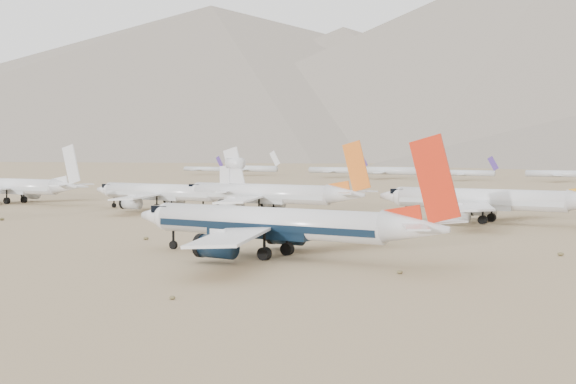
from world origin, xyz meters
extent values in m
plane|color=#7E6549|center=(0.00, 0.00, 0.00)|extent=(7000.00, 7000.00, 0.00)
cylinder|color=white|center=(0.65, 6.51, 5.25)|extent=(38.62, 4.56, 4.56)
cube|color=black|center=(0.65, 6.51, 4.68)|extent=(37.85, 4.63, 1.03)
sphere|color=white|center=(-18.66, 6.51, 5.25)|extent=(4.56, 4.56, 4.56)
cube|color=black|center=(-19.35, 6.51, 6.50)|extent=(3.20, 2.97, 1.14)
cone|color=white|center=(24.52, 6.51, 5.59)|extent=(9.65, 4.56, 4.56)
cube|color=white|center=(3.63, -7.04, 4.45)|extent=(14.91, 23.50, 0.71)
cube|color=white|center=(26.39, 2.07, 6.16)|extent=(6.13, 8.02, 0.27)
cylinder|color=black|center=(-1.50, -2.98, 2.39)|extent=(5.36, 3.29, 3.29)
cube|color=white|center=(3.63, 20.06, 4.45)|extent=(14.91, 23.50, 0.71)
cube|color=white|center=(26.39, 10.95, 6.16)|extent=(6.13, 8.02, 0.27)
cylinder|color=black|center=(-1.50, 16.00, 2.39)|extent=(5.36, 3.29, 3.29)
cube|color=red|center=(27.20, 6.51, 12.25)|extent=(7.32, 0.37, 12.06)
cylinder|color=black|center=(-17.52, 6.51, 0.68)|extent=(1.37, 0.57, 1.37)
cylinder|color=black|center=(2.26, 3.32, 0.96)|extent=(1.92, 1.14, 1.92)
cylinder|color=black|center=(2.26, 9.71, 0.96)|extent=(1.92, 1.14, 1.92)
cylinder|color=white|center=(9.85, 79.12, 5.26)|extent=(37.66, 4.58, 4.58)
cube|color=silver|center=(9.85, 79.12, 4.69)|extent=(36.91, 4.65, 1.03)
sphere|color=white|center=(-8.98, 79.12, 5.26)|extent=(4.58, 4.58, 4.58)
cube|color=black|center=(-9.67, 79.12, 6.52)|extent=(3.20, 2.97, 1.14)
cube|color=white|center=(12.75, 65.84, 4.46)|extent=(14.55, 22.92, 0.71)
cylinder|color=silver|center=(7.75, 69.80, 2.40)|extent=(5.23, 3.30, 3.30)
cube|color=white|center=(12.75, 92.39, 4.46)|extent=(14.55, 22.92, 0.71)
cylinder|color=silver|center=(7.75, 88.44, 2.40)|extent=(5.23, 3.30, 3.30)
cylinder|color=black|center=(-7.84, 79.12, 0.69)|extent=(1.37, 0.57, 1.37)
cylinder|color=black|center=(11.41, 75.91, 0.96)|extent=(1.92, 1.14, 1.92)
cylinder|color=black|center=(11.41, 82.32, 0.96)|extent=(1.92, 1.14, 1.92)
cylinder|color=white|center=(-43.24, 71.20, 5.39)|extent=(38.37, 4.69, 4.69)
cube|color=silver|center=(-43.24, 71.20, 4.81)|extent=(37.60, 4.76, 1.06)
sphere|color=white|center=(-62.43, 71.20, 5.39)|extent=(4.69, 4.69, 4.69)
cube|color=black|center=(-63.13, 71.20, 6.68)|extent=(3.28, 3.05, 1.17)
cone|color=white|center=(-19.53, 71.20, 5.74)|extent=(9.59, 4.69, 4.69)
cube|color=white|center=(-40.28, 57.67, 4.57)|extent=(14.82, 23.35, 0.72)
cube|color=white|center=(-17.67, 66.77, 6.33)|extent=(6.09, 7.96, 0.28)
cylinder|color=silver|center=(-45.38, 61.70, 2.46)|extent=(5.33, 3.38, 3.38)
cube|color=white|center=(-40.28, 84.74, 4.57)|extent=(14.82, 23.35, 0.72)
cube|color=white|center=(-17.67, 75.64, 6.33)|extent=(6.09, 7.96, 0.28)
cylinder|color=silver|center=(-45.38, 80.71, 2.46)|extent=(5.33, 3.38, 3.38)
cube|color=orange|center=(-16.87, 71.20, 12.39)|extent=(7.27, 0.38, 11.98)
cylinder|color=black|center=(-61.26, 71.20, 0.70)|extent=(1.41, 0.59, 1.41)
cylinder|color=black|center=(-41.65, 67.92, 0.98)|extent=(1.97, 1.17, 1.97)
cylinder|color=black|center=(-41.65, 74.49, 0.98)|extent=(1.97, 1.17, 1.97)
cylinder|color=white|center=(-75.61, 70.94, 4.92)|extent=(35.71, 4.28, 4.28)
cube|color=silver|center=(-75.61, 70.94, 4.38)|extent=(35.00, 4.34, 0.96)
sphere|color=white|center=(-93.46, 70.94, 4.92)|extent=(4.28, 4.28, 4.28)
cube|color=black|center=(-94.10, 70.94, 6.09)|extent=(2.99, 2.78, 1.07)
cone|color=white|center=(-53.54, 70.94, 5.24)|extent=(8.93, 4.28, 4.28)
cube|color=white|center=(-72.85, 58.38, 4.17)|extent=(13.79, 21.73, 0.67)
cube|color=white|center=(-51.80, 66.82, 5.77)|extent=(5.67, 7.41, 0.26)
cylinder|color=silver|center=(-77.59, 62.13, 2.24)|extent=(4.96, 3.08, 3.08)
cube|color=white|center=(-72.85, 83.49, 4.17)|extent=(13.79, 21.73, 0.67)
cube|color=white|center=(-51.80, 75.05, 5.77)|extent=(5.67, 7.41, 0.26)
cylinder|color=silver|center=(-77.59, 79.74, 2.24)|extent=(4.96, 3.08, 3.08)
cube|color=white|center=(-51.06, 70.94, 11.41)|extent=(6.77, 0.34, 11.15)
cylinder|color=white|center=(-50.81, 70.94, 12.78)|extent=(4.46, 2.77, 2.77)
cylinder|color=black|center=(-92.39, 70.94, 0.64)|extent=(1.28, 0.53, 1.28)
cylinder|color=black|center=(-74.12, 67.95, 0.90)|extent=(1.80, 1.07, 1.80)
cylinder|color=black|center=(-74.12, 73.93, 0.90)|extent=(1.80, 1.07, 1.80)
cylinder|color=white|center=(-132.07, 68.64, 5.24)|extent=(37.09, 4.56, 4.56)
cube|color=silver|center=(-132.07, 68.64, 4.67)|extent=(36.35, 4.63, 1.03)
cone|color=white|center=(-109.15, 68.64, 5.58)|extent=(9.27, 4.56, 4.56)
cube|color=white|center=(-107.34, 64.35, 6.15)|extent=(5.89, 7.70, 0.27)
cube|color=white|center=(-129.21, 81.74, 4.44)|extent=(14.33, 22.57, 0.70)
cube|color=white|center=(-107.34, 72.93, 6.15)|extent=(5.89, 7.70, 0.27)
cylinder|color=silver|center=(-134.13, 77.84, 2.39)|extent=(5.15, 3.28, 3.28)
cube|color=white|center=(-106.57, 68.64, 12.02)|extent=(7.03, 0.36, 11.58)
cylinder|color=black|center=(-130.52, 65.45, 0.96)|extent=(1.91, 1.14, 1.91)
cylinder|color=black|center=(-130.52, 71.83, 0.96)|extent=(1.91, 1.14, 1.91)
cylinder|color=silver|center=(-254.40, 321.49, 3.84)|extent=(29.19, 2.88, 2.88)
cube|color=#462C85|center=(-240.66, 321.49, 8.72)|extent=(5.81, 0.29, 7.32)
cube|color=silver|center=(-254.40, 313.94, 3.41)|extent=(7.69, 13.44, 0.29)
cube|color=silver|center=(-254.40, 329.04, 3.41)|extent=(7.69, 13.44, 0.29)
cylinder|color=silver|center=(-219.96, 326.25, 4.33)|extent=(39.12, 3.87, 3.87)
cube|color=white|center=(-201.54, 326.25, 10.87)|extent=(7.79, 0.39, 9.81)
cube|color=silver|center=(-219.96, 316.13, 3.75)|extent=(10.31, 18.01, 0.39)
cube|color=silver|center=(-219.96, 336.38, 3.75)|extent=(10.31, 18.01, 0.39)
cylinder|color=silver|center=(-157.32, 324.58, 4.19)|extent=(36.20, 3.58, 3.58)
cube|color=#462C85|center=(-140.29, 324.58, 10.24)|extent=(7.21, 0.36, 9.08)
cube|color=silver|center=(-157.32, 315.22, 3.65)|extent=(9.54, 16.66, 0.36)
cube|color=silver|center=(-157.32, 333.95, 3.65)|extent=(9.54, 16.66, 0.36)
cylinder|color=silver|center=(-121.02, 317.77, 4.56)|extent=(43.74, 4.32, 4.32)
cube|color=navy|center=(-100.43, 317.77, 11.87)|extent=(8.71, 0.43, 10.97)
cube|color=silver|center=(-121.02, 306.45, 3.91)|extent=(11.52, 20.14, 0.43)
cube|color=silver|center=(-121.02, 329.09, 3.91)|extent=(11.52, 20.14, 0.43)
cylinder|color=silver|center=(-75.90, 317.96, 3.94)|extent=(31.16, 3.08, 3.08)
cube|color=#462C85|center=(-61.24, 317.96, 9.15)|extent=(6.21, 0.31, 7.82)
cube|color=silver|center=(-75.90, 309.89, 3.48)|extent=(8.21, 14.34, 0.31)
cube|color=silver|center=(-75.90, 326.02, 3.48)|extent=(8.21, 14.34, 0.31)
cylinder|color=silver|center=(-28.42, 324.32, 4.12)|extent=(34.74, 3.43, 3.43)
cube|color=silver|center=(-28.42, 315.32, 3.60)|extent=(9.15, 15.99, 0.34)
cube|color=silver|center=(-28.42, 333.31, 3.60)|extent=(9.15, 15.99, 0.34)
cone|color=slate|center=(-1900.00, 1520.00, 130.00)|extent=(1456.00, 1456.00, 260.00)
cone|color=slate|center=(-1300.00, 1720.00, 210.00)|extent=(3024.00, 3024.00, 420.00)
cone|color=slate|center=(-800.00, 1560.00, 150.00)|extent=(1800.00, 1800.00, 300.00)
cone|color=slate|center=(-700.00, 1100.00, 47.50)|extent=(855.00, 855.00, 95.00)
ellipsoid|color=brown|center=(-85.20, 27.20, 0.34)|extent=(1.12, 1.12, 0.62)
ellipsoid|color=brown|center=(-30.40, 14.40, 0.29)|extent=(0.98, 0.98, 0.54)
ellipsoid|color=brown|center=(10.70, -27.70, 0.21)|extent=(0.70, 0.70, 0.39)
ellipsoid|color=brown|center=(24.40, 1.60, 0.25)|extent=(0.84, 0.84, 0.46)
ellipsoid|color=brown|center=(38.10, 30.90, 0.29)|extent=(0.98, 0.98, 0.54)
camera|label=1|loc=(66.10, -94.08, 16.09)|focal=50.00mm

